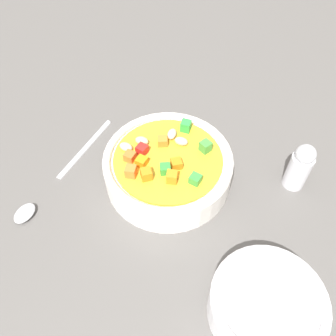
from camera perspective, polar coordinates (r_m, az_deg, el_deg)
name	(u,v)px	position (r cm, az deg, el deg)	size (l,w,h in cm)	color
ground_plane	(168,183)	(52.19, 0.00, -2.43)	(140.00, 140.00, 2.00)	#565451
soup_bowl_main	(168,167)	(49.17, -0.02, 0.16)	(17.72, 17.72, 6.27)	white
spoon	(58,177)	(53.46, -17.30, -1.33)	(16.78, 16.10, 1.07)	silver
side_bowl_small	(266,306)	(41.97, 15.51, -20.57)	(12.38, 12.38, 4.76)	white
pepper_shaker	(300,167)	(51.15, 20.47, 0.22)	(3.04, 3.04, 7.69)	silver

